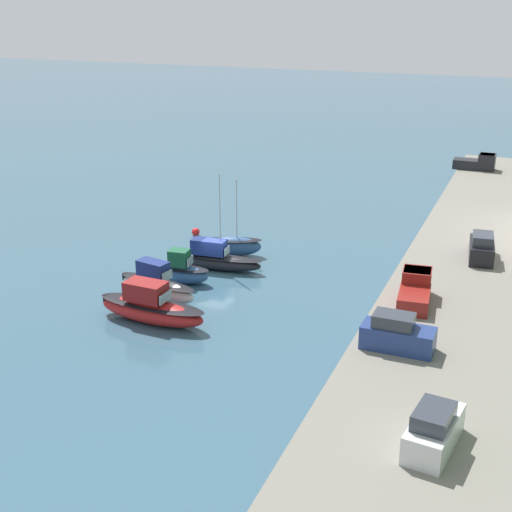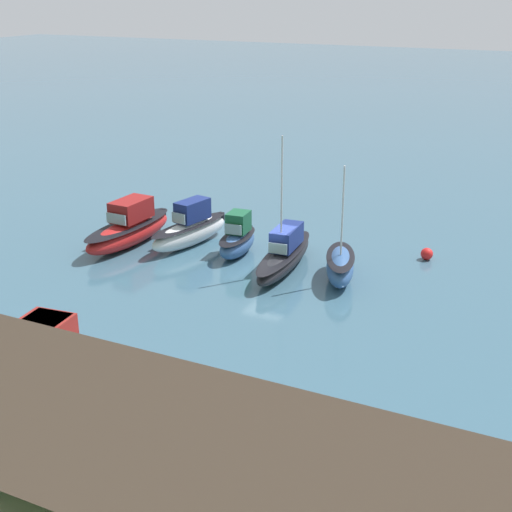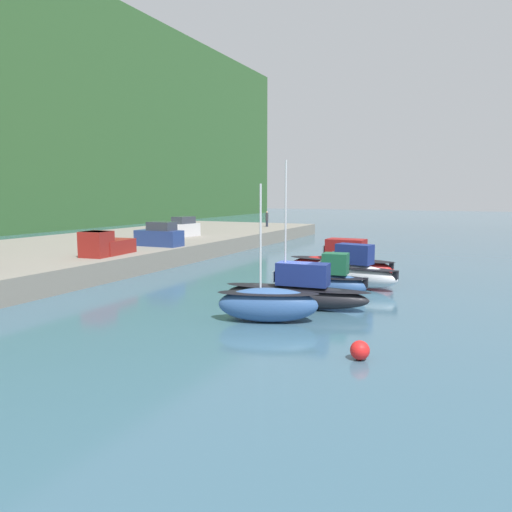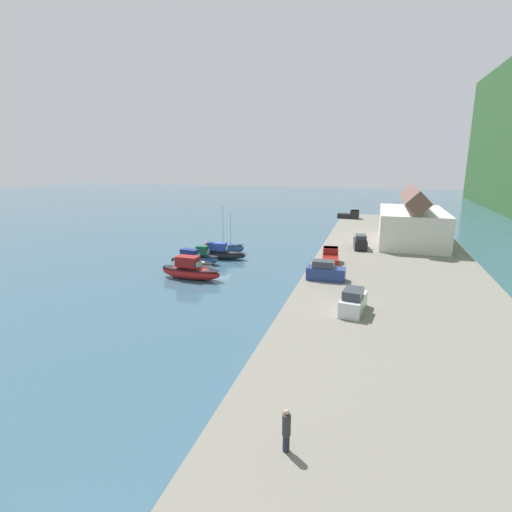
% 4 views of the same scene
% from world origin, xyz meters
% --- Properties ---
extents(ground_plane, '(320.00, 320.00, 0.00)m').
position_xyz_m(ground_plane, '(0.00, 0.00, 0.00)').
color(ground_plane, '#385B70').
extents(moored_boat_0, '(3.11, 5.20, 6.69)m').
position_xyz_m(moored_boat_0, '(-4.25, -0.33, 0.90)').
color(moored_boat_0, '#33568E').
rests_on(moored_boat_0, ground_plane).
extents(moored_boat_1, '(2.35, 8.27, 8.00)m').
position_xyz_m(moored_boat_1, '(-0.77, -0.54, 0.91)').
color(moored_boat_1, black).
rests_on(moored_boat_1, ground_plane).
extents(moored_boat_2, '(2.04, 4.44, 2.67)m').
position_xyz_m(moored_boat_2, '(2.81, -1.51, 0.98)').
color(moored_boat_2, '#33568E').
rests_on(moored_boat_2, ground_plane).
extents(moored_boat_3, '(2.86, 6.94, 2.91)m').
position_xyz_m(moored_boat_3, '(6.29, -1.72, 1.08)').
color(moored_boat_3, silver).
rests_on(moored_boat_3, ground_plane).
extents(moored_boat_4, '(2.58, 8.11, 2.88)m').
position_xyz_m(moored_boat_4, '(9.87, -0.14, 1.07)').
color(moored_boat_4, red).
rests_on(moored_boat_4, ground_plane).
extents(parked_car_0, '(4.37, 2.25, 2.16)m').
position_xyz_m(parked_car_0, '(-6.90, 19.65, 2.47)').
color(parked_car_0, black).
rests_on(parked_car_0, quay_promenade).
extents(pickup_truck_0, '(4.91, 2.45, 1.90)m').
position_xyz_m(pickup_truck_0, '(3.11, 16.34, 2.37)').
color(pickup_truck_0, maroon).
rests_on(pickup_truck_0, quay_promenade).
extents(mooring_buoy_0, '(0.74, 0.74, 0.74)m').
position_xyz_m(mooring_buoy_0, '(-7.89, -5.70, 0.37)').
color(mooring_buoy_0, red).
rests_on(mooring_buoy_0, ground_plane).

